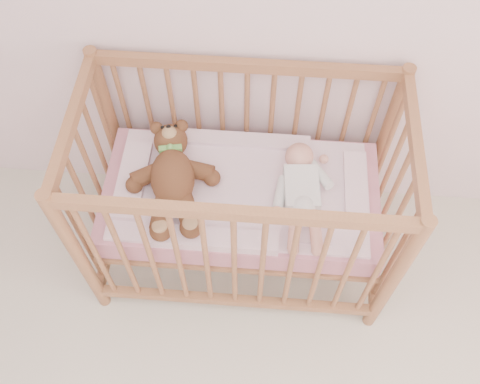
# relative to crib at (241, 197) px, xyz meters

# --- Properties ---
(crib) EXTENTS (1.36, 0.76, 1.00)m
(crib) POSITION_rel_crib_xyz_m (0.00, 0.00, 0.00)
(crib) COLOR #A67146
(crib) RESTS_ON floor
(mattress) EXTENTS (1.22, 0.62, 0.13)m
(mattress) POSITION_rel_crib_xyz_m (0.00, 0.00, -0.01)
(mattress) COLOR pink
(mattress) RESTS_ON crib
(blanket) EXTENTS (1.10, 0.58, 0.06)m
(blanket) POSITION_rel_crib_xyz_m (-0.00, 0.00, 0.06)
(blanket) COLOR #F2A7C2
(blanket) RESTS_ON mattress
(baby) EXTENTS (0.31, 0.58, 0.13)m
(baby) POSITION_rel_crib_xyz_m (0.26, -0.02, 0.14)
(baby) COLOR white
(baby) RESTS_ON blanket
(teddy_bear) EXTENTS (0.53, 0.67, 0.17)m
(teddy_bear) POSITION_rel_crib_xyz_m (-0.29, -0.02, 0.15)
(teddy_bear) COLOR brown
(teddy_bear) RESTS_ON blanket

